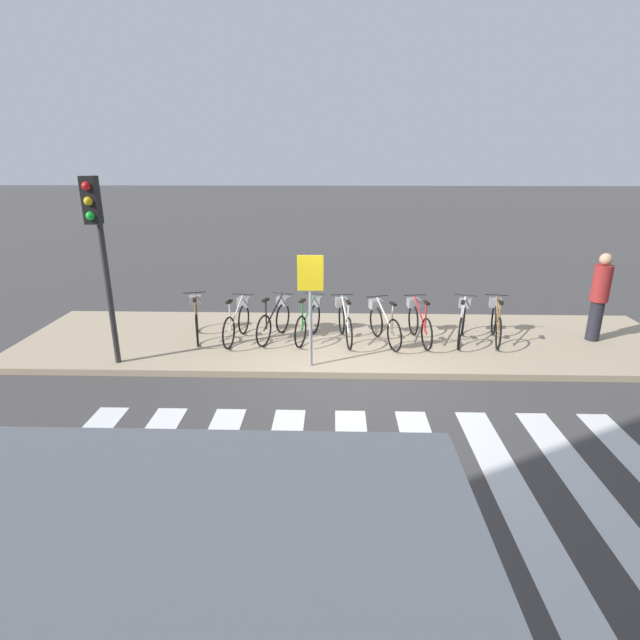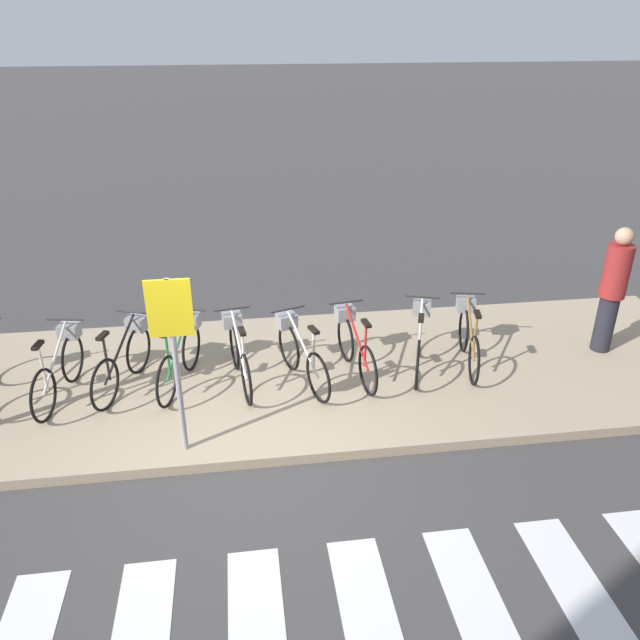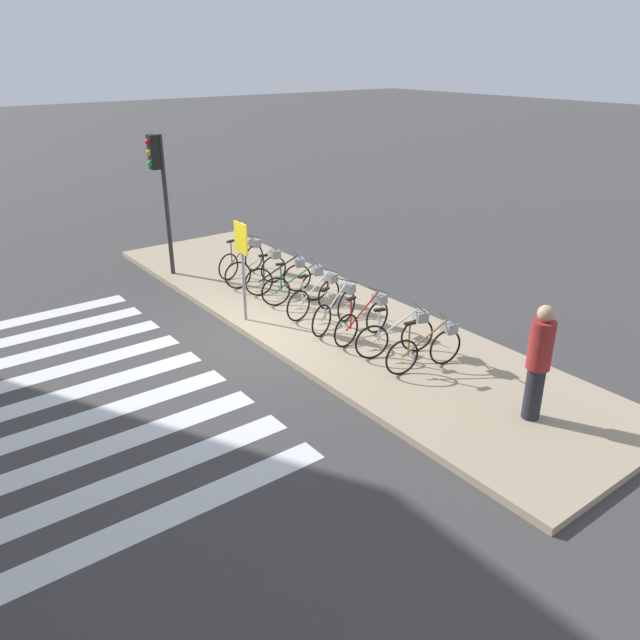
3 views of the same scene
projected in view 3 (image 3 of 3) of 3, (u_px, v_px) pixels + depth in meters
ground_plane at (250, 340)px, 11.89m from camera, size 120.00×120.00×0.00m
sidewalk at (322, 316)px, 12.81m from camera, size 13.15×3.42×0.12m
parked_bicycle_0 at (244, 257)px, 14.86m from camera, size 0.56×1.46×0.93m
parked_bicycle_1 at (260, 267)px, 14.16m from camera, size 0.46×1.49×0.93m
parked_bicycle_2 at (282, 275)px, 13.68m from camera, size 0.63×1.43×0.93m
parked_bicycle_3 at (300, 284)px, 13.17m from camera, size 0.58×1.46×0.93m
parked_bicycle_4 at (317, 294)px, 12.61m from camera, size 0.46×1.49×0.93m
parked_bicycle_5 at (337, 307)px, 12.00m from camera, size 0.62×1.44×0.93m
parked_bicycle_6 at (366, 317)px, 11.53m from camera, size 0.46×1.50×0.93m
parked_bicycle_7 at (400, 333)px, 10.90m from camera, size 0.61×1.44×0.93m
parked_bicycle_8 at (429, 346)px, 10.42m from camera, size 0.48×1.49×0.93m
pedestrian at (539, 360)px, 8.80m from camera, size 0.34×0.34×1.77m
traffic_light at (159, 176)px, 14.08m from camera, size 0.24×0.40×3.25m
sign_post at (242, 255)px, 11.94m from camera, size 0.44×0.07×1.99m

